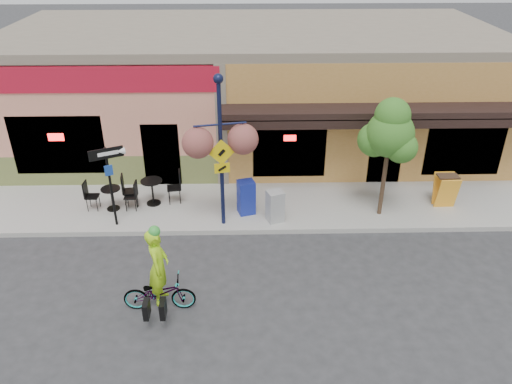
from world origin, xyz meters
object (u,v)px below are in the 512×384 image
cyclist_rider (159,275)px  building (251,87)px  newspaper_box_grey (275,206)px  bicycle (159,293)px  street_tree (387,158)px  one_way_sign (111,187)px  lamp_post (221,154)px  newspaper_box_blue (246,197)px

cyclist_rider → building: bearing=-12.9°
cyclist_rider → newspaper_box_grey: size_ratio=1.98×
bicycle → street_tree: size_ratio=0.45×
building → cyclist_rider: size_ratio=9.50×
street_tree → building: bearing=121.7°
one_way_sign → lamp_post: bearing=-24.6°
one_way_sign → newspaper_box_grey: (4.65, 0.11, -0.74)m
street_tree → bicycle: bearing=-147.3°
building → lamp_post: lamp_post is taller
building → bicycle: bearing=-102.7°
cyclist_rider → newspaper_box_grey: cyclist_rider is taller
lamp_post → street_tree: bearing=-5.6°
newspaper_box_grey → street_tree: bearing=-15.1°
street_tree → one_way_sign: bearing=-176.8°
newspaper_box_grey → bicycle: bearing=-149.9°
cyclist_rider → street_tree: (6.03, 3.90, 1.03)m
lamp_post → building: bearing=71.3°
bicycle → street_tree: (6.08, 3.90, 1.55)m
one_way_sign → newspaper_box_grey: one_way_sign is taller
bicycle → one_way_sign: 4.00m
building → bicycle: (-2.27, -10.06, -1.81)m
bicycle → lamp_post: 4.20m
newspaper_box_blue → one_way_sign: bearing=172.3°
lamp_post → newspaper_box_grey: lamp_post is taller
bicycle → cyclist_rider: bearing=-90.5°
building → newspaper_box_grey: 6.71m
newspaper_box_grey → street_tree: (3.20, 0.33, 1.36)m
lamp_post → newspaper_box_grey: bearing=-6.9°
street_tree → cyclist_rider: bearing=-147.1°
cyclist_rider → one_way_sign: bearing=27.4°
bicycle → newspaper_box_blue: 4.53m
bicycle → newspaper_box_blue: size_ratio=1.57×
cyclist_rider → newspaper_box_blue: bearing=-26.6°
building → lamp_post: (-0.91, -6.59, 0.13)m
street_tree → newspaper_box_blue: bearing=178.0°
bicycle → lamp_post: size_ratio=0.37×
building → street_tree: size_ratio=4.95×
one_way_sign → street_tree: 7.89m
cyclist_rider → lamp_post: bearing=-21.1°
newspaper_box_blue → newspaper_box_grey: newspaper_box_blue is taller
cyclist_rider → street_tree: bearing=-57.6°
cyclist_rider → newspaper_box_grey: bearing=-38.8°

